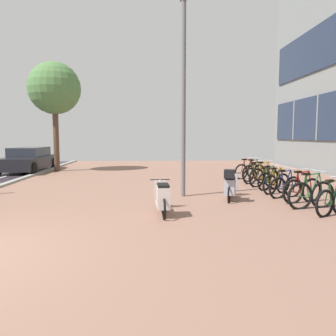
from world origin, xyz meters
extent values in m
cube|color=#8C6553|center=(4.80, 0.00, -0.03)|extent=(14.40, 40.00, 0.05)
cube|color=gray|center=(12.15, 11.96, 2.87)|extent=(0.10, 0.12, 2.39)
cube|color=gray|center=(12.15, 14.80, 2.87)|extent=(0.10, 0.12, 2.39)
torus|color=black|center=(7.37, 2.34, 0.31)|extent=(0.65, 0.38, 0.69)
cylinder|color=#286131|center=(7.71, 2.51, 0.56)|extent=(0.30, 0.18, 0.61)
cylinder|color=#286131|center=(7.54, 2.42, 0.54)|extent=(0.14, 0.10, 0.55)
cylinder|color=#286131|center=(7.67, 2.49, 0.83)|extent=(0.36, 0.21, 0.08)
cylinder|color=#286131|center=(7.48, 2.39, 0.29)|extent=(0.23, 0.14, 0.07)
cylinder|color=#286131|center=(7.43, 2.37, 0.56)|extent=(0.16, 0.10, 0.50)
cube|color=black|center=(7.50, 2.40, 0.85)|extent=(0.24, 0.18, 0.06)
torus|color=black|center=(7.16, 3.17, 0.34)|extent=(0.75, 0.22, 0.75)
torus|color=black|center=(7.84, 3.31, 0.34)|extent=(0.75, 0.22, 0.75)
cylinder|color=#2B6732|center=(7.57, 3.25, 0.61)|extent=(0.34, 0.10, 0.66)
cylinder|color=#2B6732|center=(7.36, 3.21, 0.59)|extent=(0.15, 0.06, 0.60)
cylinder|color=#2B6732|center=(7.51, 3.24, 0.91)|extent=(0.42, 0.12, 0.09)
cylinder|color=#2B6732|center=(7.29, 3.19, 0.31)|extent=(0.27, 0.08, 0.08)
cylinder|color=#2B6732|center=(7.23, 3.18, 0.61)|extent=(0.18, 0.06, 0.55)
cylinder|color=#2B6732|center=(7.78, 3.29, 0.64)|extent=(0.16, 0.06, 0.60)
cube|color=black|center=(7.31, 3.20, 0.92)|extent=(0.23, 0.13, 0.06)
cylinder|color=#ADADB2|center=(7.71, 3.28, 0.98)|extent=(0.12, 0.48, 0.02)
torus|color=black|center=(7.29, 3.88, 0.33)|extent=(0.72, 0.30, 0.73)
torus|color=black|center=(7.94, 4.10, 0.33)|extent=(0.72, 0.30, 0.73)
cylinder|color=maroon|center=(7.68, 4.01, 0.59)|extent=(0.33, 0.14, 0.64)
cylinder|color=maroon|center=(7.48, 3.95, 0.57)|extent=(0.15, 0.08, 0.58)
cylinder|color=maroon|center=(7.63, 3.99, 0.88)|extent=(0.41, 0.17, 0.09)
cylinder|color=maroon|center=(7.41, 3.92, 0.31)|extent=(0.26, 0.11, 0.08)
cylinder|color=maroon|center=(7.36, 3.90, 0.59)|extent=(0.17, 0.08, 0.53)
cylinder|color=maroon|center=(7.88, 4.08, 0.62)|extent=(0.16, 0.08, 0.58)
cube|color=black|center=(7.43, 3.93, 0.90)|extent=(0.24, 0.16, 0.06)
cylinder|color=#ADADB2|center=(7.82, 4.06, 0.96)|extent=(0.18, 0.46, 0.02)
torus|color=black|center=(7.15, 4.64, 0.31)|extent=(0.67, 0.31, 0.69)
torus|color=black|center=(7.72, 4.85, 0.31)|extent=(0.67, 0.31, 0.69)
cylinder|color=navy|center=(7.49, 4.76, 0.56)|extent=(0.29, 0.14, 0.61)
cylinder|color=navy|center=(7.32, 4.70, 0.54)|extent=(0.14, 0.08, 0.55)
cylinder|color=navy|center=(7.45, 4.75, 0.83)|extent=(0.36, 0.16, 0.08)
cylinder|color=navy|center=(7.26, 4.68, 0.29)|extent=(0.23, 0.11, 0.07)
cylinder|color=navy|center=(7.22, 4.66, 0.56)|extent=(0.16, 0.08, 0.50)
cylinder|color=navy|center=(7.67, 4.83, 0.58)|extent=(0.14, 0.08, 0.55)
cube|color=black|center=(7.28, 4.68, 0.85)|extent=(0.24, 0.16, 0.06)
cylinder|color=#ADADB2|center=(7.62, 4.81, 0.91)|extent=(0.19, 0.46, 0.02)
torus|color=black|center=(7.17, 5.34, 0.31)|extent=(0.64, 0.40, 0.69)
torus|color=black|center=(7.73, 5.65, 0.31)|extent=(0.64, 0.40, 0.69)
cylinder|color=#B9861E|center=(7.51, 5.53, 0.56)|extent=(0.29, 0.18, 0.61)
cylinder|color=#B9861E|center=(7.34, 5.43, 0.54)|extent=(0.14, 0.10, 0.55)
cylinder|color=#B9861E|center=(7.46, 5.50, 0.83)|extent=(0.36, 0.22, 0.08)
cylinder|color=#B9861E|center=(7.28, 5.40, 0.29)|extent=(0.23, 0.15, 0.07)
cylinder|color=#B9861E|center=(7.23, 5.37, 0.56)|extent=(0.16, 0.10, 0.50)
cylinder|color=#B9861E|center=(7.68, 5.62, 0.58)|extent=(0.14, 0.10, 0.55)
cube|color=black|center=(7.30, 5.41, 0.85)|extent=(0.24, 0.19, 0.06)
cylinder|color=#ADADB2|center=(7.63, 5.60, 0.90)|extent=(0.25, 0.43, 0.02)
torus|color=black|center=(7.25, 6.10, 0.31)|extent=(0.62, 0.40, 0.68)
torus|color=black|center=(7.76, 6.40, 0.31)|extent=(0.62, 0.40, 0.68)
cylinder|color=#2E662F|center=(7.56, 6.28, 0.55)|extent=(0.27, 0.18, 0.60)
cylinder|color=#2E662F|center=(7.41, 6.19, 0.53)|extent=(0.13, 0.10, 0.54)
cylinder|color=#2E662F|center=(7.52, 6.26, 0.82)|extent=(0.33, 0.21, 0.08)
cylinder|color=#2E662F|center=(7.35, 6.16, 0.28)|extent=(0.21, 0.14, 0.07)
cylinder|color=#2E662F|center=(7.31, 6.14, 0.55)|extent=(0.15, 0.10, 0.50)
cylinder|color=#2E662F|center=(7.72, 6.37, 0.58)|extent=(0.13, 0.09, 0.54)
cube|color=black|center=(7.37, 6.17, 0.84)|extent=(0.24, 0.19, 0.06)
cylinder|color=#ADADB2|center=(7.67, 6.34, 0.89)|extent=(0.26, 0.43, 0.02)
torus|color=black|center=(7.23, 6.87, 0.34)|extent=(0.72, 0.36, 0.75)
torus|color=black|center=(7.87, 7.14, 0.34)|extent=(0.72, 0.36, 0.75)
cylinder|color=#BA8816|center=(7.62, 7.03, 0.61)|extent=(0.32, 0.16, 0.66)
cylinder|color=#BA8816|center=(7.43, 6.95, 0.58)|extent=(0.15, 0.09, 0.60)
cylinder|color=#BA8816|center=(7.57, 7.01, 0.90)|extent=(0.40, 0.19, 0.09)
cylinder|color=#BA8816|center=(7.36, 6.92, 0.31)|extent=(0.26, 0.13, 0.08)
cylinder|color=#BA8816|center=(7.30, 6.90, 0.61)|extent=(0.17, 0.09, 0.55)
cylinder|color=#BA8816|center=(7.82, 7.11, 0.63)|extent=(0.15, 0.09, 0.60)
cube|color=black|center=(7.37, 6.93, 0.92)|extent=(0.24, 0.17, 0.06)
cylinder|color=#ADADB2|center=(7.76, 7.09, 0.98)|extent=(0.21, 0.45, 0.02)
torus|color=black|center=(7.22, 7.65, 0.31)|extent=(0.67, 0.29, 0.69)
torus|color=black|center=(7.83, 7.86, 0.31)|extent=(0.67, 0.29, 0.69)
cylinder|color=brown|center=(7.59, 7.78, 0.56)|extent=(0.31, 0.14, 0.61)
cylinder|color=brown|center=(7.41, 7.71, 0.54)|extent=(0.14, 0.08, 0.55)
cylinder|color=brown|center=(7.54, 7.76, 0.83)|extent=(0.38, 0.16, 0.08)
cylinder|color=brown|center=(7.34, 7.69, 0.29)|extent=(0.24, 0.11, 0.07)
cylinder|color=brown|center=(7.29, 7.67, 0.56)|extent=(0.16, 0.08, 0.50)
cylinder|color=brown|center=(7.78, 7.84, 0.58)|extent=(0.15, 0.08, 0.55)
cube|color=black|center=(7.36, 7.70, 0.85)|extent=(0.24, 0.16, 0.06)
cylinder|color=#ADADB2|center=(7.72, 7.82, 0.90)|extent=(0.18, 0.46, 0.02)
torus|color=black|center=(7.37, 8.35, 0.33)|extent=(0.67, 0.43, 0.74)
torus|color=black|center=(7.94, 8.67, 0.33)|extent=(0.67, 0.43, 0.74)
cylinder|color=#2D6830|center=(7.71, 8.54, 0.60)|extent=(0.30, 0.19, 0.64)
cylinder|color=#2D6830|center=(7.54, 8.44, 0.57)|extent=(0.14, 0.10, 0.59)
cylinder|color=#2D6830|center=(7.66, 8.52, 0.89)|extent=(0.37, 0.23, 0.09)
cylinder|color=#2D6830|center=(7.48, 8.41, 0.31)|extent=(0.24, 0.15, 0.08)
cylinder|color=#2D6830|center=(7.43, 8.38, 0.60)|extent=(0.16, 0.11, 0.54)
cylinder|color=#2D6830|center=(7.89, 8.64, 0.62)|extent=(0.14, 0.10, 0.59)
cube|color=black|center=(7.49, 8.42, 0.90)|extent=(0.24, 0.19, 0.06)
cylinder|color=#ADADB2|center=(7.84, 8.61, 0.96)|extent=(0.26, 0.43, 0.02)
torus|color=black|center=(7.30, 9.14, 0.32)|extent=(0.68, 0.33, 0.71)
torus|color=black|center=(7.91, 9.39, 0.32)|extent=(0.68, 0.33, 0.71)
cylinder|color=maroon|center=(7.67, 9.29, 0.57)|extent=(0.32, 0.15, 0.62)
cylinder|color=maroon|center=(7.48, 9.21, 0.55)|extent=(0.15, 0.09, 0.57)
cylinder|color=maroon|center=(7.62, 9.27, 0.85)|extent=(0.39, 0.18, 0.08)
cylinder|color=maroon|center=(7.41, 9.19, 0.30)|extent=(0.25, 0.12, 0.08)
cylinder|color=maroon|center=(7.36, 9.17, 0.57)|extent=(0.17, 0.09, 0.52)
cylinder|color=maroon|center=(7.86, 9.36, 0.60)|extent=(0.15, 0.08, 0.56)
cube|color=black|center=(7.43, 9.19, 0.87)|extent=(0.24, 0.16, 0.06)
cylinder|color=#ADADB2|center=(7.80, 9.34, 0.93)|extent=(0.20, 0.45, 0.02)
torus|color=black|center=(5.51, 4.11, 0.23)|extent=(0.21, 0.49, 0.51)
torus|color=black|center=(5.92, 5.29, 0.23)|extent=(0.21, 0.49, 0.51)
cube|color=#A6A9B7|center=(5.72, 4.70, 0.21)|extent=(0.49, 0.76, 0.08)
cube|color=#A6A9B7|center=(5.59, 4.32, 0.43)|extent=(0.46, 0.62, 0.45)
cube|color=black|center=(5.59, 4.32, 0.69)|extent=(0.41, 0.56, 0.06)
cylinder|color=#A6A9B7|center=(5.91, 5.27, 0.48)|extent=(0.11, 0.14, 0.51)
cube|color=#A6A9B7|center=(5.89, 5.20, 0.46)|extent=(0.33, 0.18, 0.50)
cylinder|color=black|center=(5.90, 5.25, 0.73)|extent=(0.50, 0.20, 0.03)
cube|color=black|center=(5.50, 4.06, 0.84)|extent=(0.36, 0.36, 0.24)
torus|color=black|center=(3.56, 2.33, 0.24)|extent=(0.07, 0.53, 0.52)
torus|color=black|center=(3.51, 3.60, 0.24)|extent=(0.07, 0.53, 0.52)
cube|color=beige|center=(3.54, 2.97, 0.21)|extent=(0.31, 0.72, 0.08)
cube|color=beige|center=(3.55, 2.56, 0.47)|extent=(0.32, 0.57, 0.51)
cube|color=black|center=(3.55, 2.56, 0.75)|extent=(0.28, 0.52, 0.06)
cylinder|color=beige|center=(3.51, 3.57, 0.50)|extent=(0.07, 0.12, 0.53)
cube|color=beige|center=(3.51, 3.50, 0.47)|extent=(0.32, 0.09, 0.52)
cylinder|color=black|center=(3.51, 3.55, 0.76)|extent=(0.52, 0.05, 0.03)
cube|color=black|center=(-3.33, 12.99, 0.49)|extent=(1.78, 4.45, 0.63)
cube|color=#282D38|center=(-3.33, 13.26, 1.05)|extent=(1.50, 2.60, 0.49)
cylinder|color=black|center=(-4.18, 14.70, 0.31)|extent=(0.20, 0.62, 0.62)
cylinder|color=black|center=(-2.48, 14.70, 0.31)|extent=(0.20, 0.62, 0.62)
cylinder|color=black|center=(-2.48, 11.29, 0.31)|extent=(0.20, 0.62, 0.62)
cylinder|color=slate|center=(4.30, 5.19, 3.00)|extent=(0.14, 0.14, 6.00)
cylinder|color=brown|center=(-1.80, 12.99, 1.74)|extent=(0.30, 0.30, 3.48)
sphere|color=#517D43|center=(-1.80, 12.99, 4.44)|extent=(2.76, 2.76, 2.76)
camera|label=1|loc=(3.24, -5.04, 1.91)|focal=34.95mm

